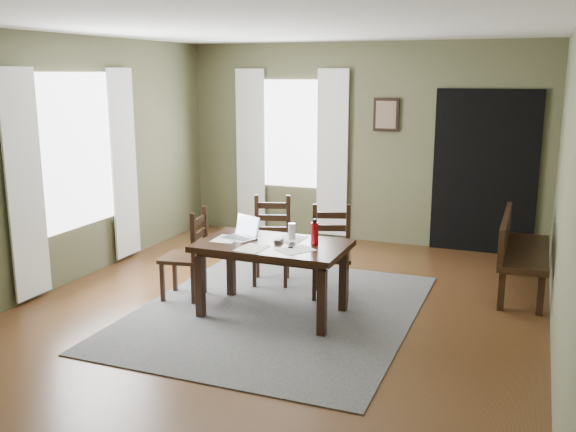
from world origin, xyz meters
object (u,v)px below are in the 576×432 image
at_px(dining_table, 273,252).
at_px(laptop, 243,233).
at_px(chair_back_right, 331,253).
at_px(bench, 518,247).
at_px(chair_back_left, 272,241).
at_px(chair_end, 188,256).
at_px(water_bottle, 315,233).

distance_m(dining_table, laptop, 0.37).
distance_m(chair_back_right, bench, 1.98).
bearing_deg(chair_back_left, bench, -3.55).
bearing_deg(bench, laptop, 120.84).
bearing_deg(chair_back_left, laptop, -104.13).
height_order(chair_back_left, laptop, chair_back_left).
height_order(dining_table, chair_back_left, chair_back_left).
bearing_deg(chair_end, chair_back_left, 134.71).
xyz_separation_m(chair_back_right, water_bottle, (0.04, -0.66, 0.37)).
bearing_deg(bench, water_bottle, 129.92).
relative_size(chair_back_left, water_bottle, 3.82).
relative_size(dining_table, laptop, 3.66).
distance_m(chair_back_right, laptop, 1.01).
distance_m(laptop, water_bottle, 0.74).
relative_size(chair_end, laptop, 2.43).
xyz_separation_m(chair_end, chair_back_left, (0.59, 0.81, 0.01)).
relative_size(chair_end, chair_back_left, 0.98).
bearing_deg(chair_back_left, chair_back_right, -30.75).
height_order(chair_back_right, laptop, chair_back_right).
relative_size(dining_table, bench, 0.95).
distance_m(dining_table, chair_end, 1.00).
xyz_separation_m(chair_back_left, bench, (2.55, 0.65, 0.03)).
distance_m(chair_back_left, water_bottle, 1.20).
height_order(chair_back_right, bench, chair_back_right).
height_order(chair_end, bench, chair_end).
bearing_deg(chair_back_left, dining_table, -84.30).
bearing_deg(chair_end, chair_back_right, 106.40).
distance_m(chair_end, bench, 3.46).
xyz_separation_m(dining_table, laptop, (-0.34, 0.06, 0.14)).
bearing_deg(laptop, water_bottle, 25.04).
distance_m(chair_end, water_bottle, 1.43).
xyz_separation_m(dining_table, chair_back_right, (0.35, 0.74, -0.17)).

